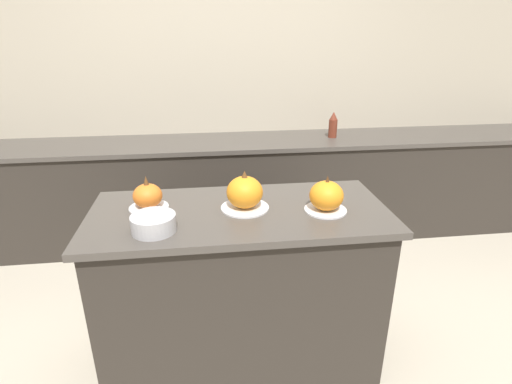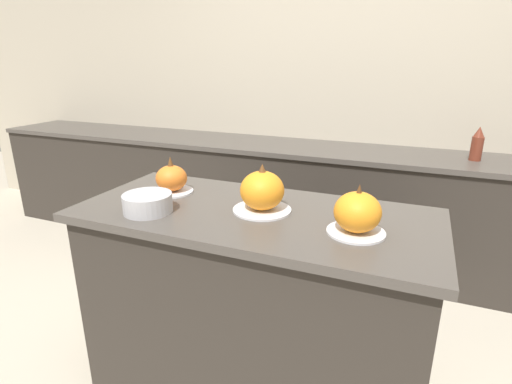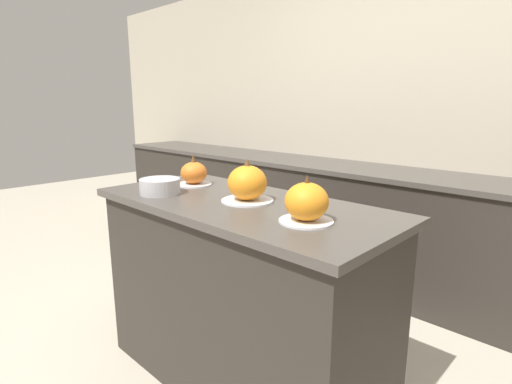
{
  "view_description": "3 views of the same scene",
  "coord_description": "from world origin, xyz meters",
  "px_view_note": "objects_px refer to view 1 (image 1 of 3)",
  "views": [
    {
      "loc": [
        -0.15,
        -1.76,
        1.74
      ],
      "look_at": [
        0.08,
        -0.01,
        1.02
      ],
      "focal_mm": 28.0,
      "sensor_mm": 36.0,
      "label": 1
    },
    {
      "loc": [
        0.58,
        -1.38,
        1.5
      ],
      "look_at": [
        0.01,
        0.01,
        1.0
      ],
      "focal_mm": 28.0,
      "sensor_mm": 36.0,
      "label": 2
    },
    {
      "loc": [
        1.27,
        -1.22,
        1.35
      ],
      "look_at": [
        0.08,
        0.03,
        0.97
      ],
      "focal_mm": 28.0,
      "sensor_mm": 36.0,
      "label": 3
    }
  ],
  "objects_px": {
    "pumpkin_cake_right": "(326,197)",
    "bottle_tall": "(333,125)",
    "mixing_bowl": "(154,223)",
    "pumpkin_cake_center": "(245,193)",
    "pumpkin_cake_left": "(148,197)"
  },
  "relations": [
    {
      "from": "mixing_bowl",
      "to": "pumpkin_cake_left",
      "type": "bearing_deg",
      "value": 101.81
    },
    {
      "from": "bottle_tall",
      "to": "pumpkin_cake_left",
      "type": "bearing_deg",
      "value": -134.7
    },
    {
      "from": "pumpkin_cake_right",
      "to": "bottle_tall",
      "type": "height_order",
      "value": "same"
    },
    {
      "from": "pumpkin_cake_left",
      "to": "pumpkin_cake_right",
      "type": "height_order",
      "value": "pumpkin_cake_right"
    },
    {
      "from": "pumpkin_cake_left",
      "to": "pumpkin_cake_right",
      "type": "relative_size",
      "value": 0.94
    },
    {
      "from": "pumpkin_cake_left",
      "to": "bottle_tall",
      "type": "height_order",
      "value": "bottle_tall"
    },
    {
      "from": "pumpkin_cake_right",
      "to": "mixing_bowl",
      "type": "distance_m",
      "value": 0.81
    },
    {
      "from": "pumpkin_cake_center",
      "to": "bottle_tall",
      "type": "bearing_deg",
      "value": 58.11
    },
    {
      "from": "pumpkin_cake_center",
      "to": "mixing_bowl",
      "type": "relative_size",
      "value": 1.21
    },
    {
      "from": "pumpkin_cake_left",
      "to": "mixing_bowl",
      "type": "height_order",
      "value": "pumpkin_cake_left"
    },
    {
      "from": "pumpkin_cake_right",
      "to": "mixing_bowl",
      "type": "relative_size",
      "value": 1.05
    },
    {
      "from": "pumpkin_cake_right",
      "to": "bottle_tall",
      "type": "bearing_deg",
      "value": 71.38
    },
    {
      "from": "pumpkin_cake_center",
      "to": "pumpkin_cake_right",
      "type": "xyz_separation_m",
      "value": [
        0.39,
        -0.08,
        -0.01
      ]
    },
    {
      "from": "pumpkin_cake_right",
      "to": "bottle_tall",
      "type": "xyz_separation_m",
      "value": [
        0.51,
        1.52,
        -0.01
      ]
    },
    {
      "from": "bottle_tall",
      "to": "pumpkin_cake_right",
      "type": "bearing_deg",
      "value": -108.62
    }
  ]
}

